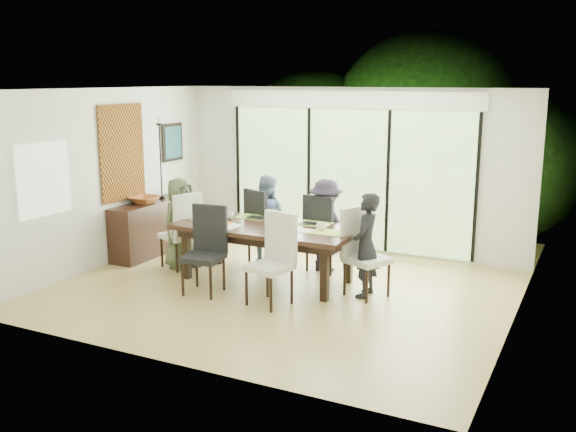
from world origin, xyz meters
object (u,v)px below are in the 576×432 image
at_px(chair_left_end, 180,229).
at_px(chair_near_left, 203,251).
at_px(vase, 271,221).
at_px(laptop, 212,220).
at_px(bowl, 145,200).
at_px(cup_b, 273,225).
at_px(chair_near_right, 269,260).
at_px(person_far_left, 267,219).
at_px(cup_a, 230,215).
at_px(person_left_end, 181,223).
at_px(person_right_end, 366,245).
at_px(cup_c, 322,226).
at_px(chair_far_left, 267,225).
at_px(chair_far_right, 326,232).
at_px(table_top, 267,228).
at_px(sideboard, 150,228).
at_px(chair_right_end, 367,253).
at_px(person_far_right, 326,225).

xyz_separation_m(chair_left_end, chair_near_left, (1.00, -0.87, 0.00)).
distance_m(vase, laptop, 0.91).
bearing_deg(bowl, cup_b, -8.67).
bearing_deg(chair_near_right, person_far_left, 131.90).
xyz_separation_m(person_far_left, cup_a, (-0.25, -0.68, 0.16)).
xyz_separation_m(chair_near_right, person_left_end, (-1.98, 0.87, 0.10)).
height_order(person_right_end, cup_c, person_right_end).
bearing_deg(chair_far_left, person_left_end, 61.24).
bearing_deg(chair_far_right, person_left_end, 30.51).
bearing_deg(chair_near_left, bowl, 141.03).
distance_m(chair_far_right, person_far_left, 1.01).
height_order(table_top, person_far_left, person_far_left).
bearing_deg(chair_far_right, chair_near_left, 66.39).
height_order(table_top, person_right_end, person_right_end).
bearing_deg(cup_c, chair_left_end, -177.51).
bearing_deg(vase, table_top, -135.00).
distance_m(person_right_end, sideboard, 3.89).
relative_size(vase, cup_c, 0.97).
bearing_deg(chair_near_right, sideboard, 169.14).
xyz_separation_m(person_left_end, cup_c, (2.28, 0.10, 0.16)).
distance_m(laptop, sideboard, 1.65).
distance_m(table_top, person_right_end, 1.48).
bearing_deg(chair_near_left, chair_right_end, 16.14).
bearing_deg(chair_right_end, chair_far_right, 72.92).
height_order(cup_a, cup_b, cup_a).
height_order(cup_a, cup_c, same).
distance_m(chair_right_end, chair_far_left, 2.13).
xyz_separation_m(chair_far_left, chair_near_left, (-0.05, -1.72, 0.00)).
height_order(chair_far_right, cup_b, chair_far_right).
distance_m(chair_far_right, chair_near_left, 2.02).
bearing_deg(cup_a, person_far_right, 28.55).
bearing_deg(chair_far_left, chair_near_left, 110.04).
bearing_deg(person_left_end, chair_right_end, -79.89).
distance_m(vase, cup_a, 0.76).
bearing_deg(chair_far_right, chair_left_end, 30.31).
bearing_deg(person_far_left, laptop, 66.10).
bearing_deg(sideboard, person_left_end, -23.23).
xyz_separation_m(chair_near_right, sideboard, (-2.88, 1.26, -0.16)).
bearing_deg(chair_far_left, table_top, 139.60).
bearing_deg(chair_near_right, cup_c, 85.52).
distance_m(cup_b, sideboard, 2.61).
xyz_separation_m(vase, bowl, (-2.43, 0.24, 0.06)).
height_order(person_far_left, cup_c, person_far_left).
relative_size(table_top, chair_left_end, 2.18).
bearing_deg(cup_b, person_far_left, 122.83).
bearing_deg(chair_near_left, cup_a, 93.72).
bearing_deg(chair_near_left, person_left_end, 131.03).
xyz_separation_m(chair_near_left, person_far_right, (1.05, 1.70, 0.10)).
height_order(chair_left_end, cup_c, chair_left_end).
height_order(chair_left_end, person_far_right, person_far_right).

